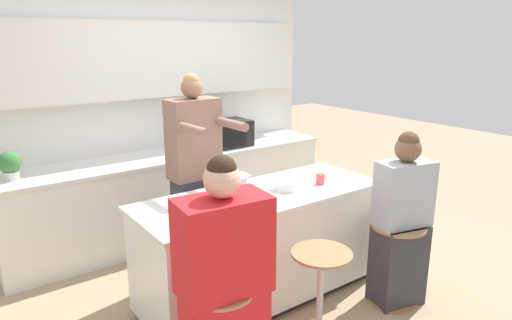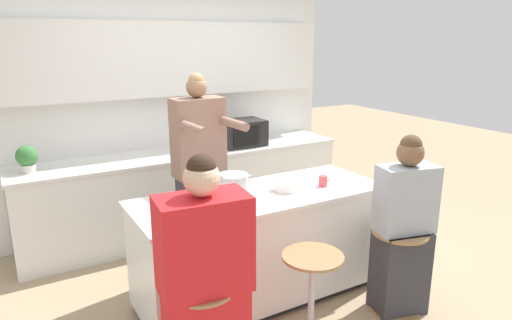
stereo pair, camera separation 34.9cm
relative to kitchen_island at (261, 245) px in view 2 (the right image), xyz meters
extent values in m
plane|color=tan|center=(0.00, 0.00, -0.45)|extent=(16.00, 16.00, 0.00)
cube|color=silver|center=(0.00, 1.86, 0.90)|extent=(3.70, 0.06, 2.70)
cube|color=white|center=(0.00, 1.75, 1.38)|extent=(3.40, 0.16, 0.75)
cube|color=white|center=(0.00, 1.51, -0.02)|extent=(3.40, 0.61, 0.86)
cube|color=silver|center=(0.00, 1.51, 0.43)|extent=(3.43, 0.64, 0.03)
cube|color=black|center=(0.00, 0.00, -0.42)|extent=(1.86, 0.63, 0.06)
cube|color=white|center=(0.00, 0.00, 0.01)|extent=(1.94, 0.71, 0.79)
cube|color=silver|center=(0.00, 0.00, 0.42)|extent=(1.98, 0.75, 0.03)
cylinder|color=#997047|center=(-0.79, -0.66, 0.20)|extent=(0.41, 0.41, 0.02)
cylinder|color=#B7BABC|center=(0.00, -0.67, -0.12)|extent=(0.04, 0.04, 0.62)
cylinder|color=#997047|center=(0.00, -0.67, 0.20)|extent=(0.41, 0.41, 0.02)
cylinder|color=#997047|center=(0.79, -0.69, -0.44)|extent=(0.38, 0.38, 0.01)
cylinder|color=#B7BABC|center=(0.79, -0.69, -0.12)|extent=(0.04, 0.04, 0.62)
cylinder|color=#997047|center=(0.79, -0.69, 0.20)|extent=(0.41, 0.41, 0.02)
cube|color=#383842|center=(-0.25, 0.61, 0.01)|extent=(0.37, 0.24, 0.90)
cube|color=#896656|center=(-0.25, 0.61, 0.79)|extent=(0.43, 0.24, 0.66)
cylinder|color=#896656|center=(-0.41, 0.31, 0.93)|extent=(0.09, 0.37, 0.07)
cylinder|color=#896656|center=(-0.06, 0.32, 0.93)|extent=(0.09, 0.37, 0.07)
sphere|color=#936B4C|center=(-0.25, 0.61, 1.21)|extent=(0.18, 0.18, 0.17)
sphere|color=#A37F51|center=(-0.25, 0.61, 1.25)|extent=(0.14, 0.14, 0.14)
cube|color=red|center=(-0.78, -0.69, 0.49)|extent=(0.53, 0.33, 0.56)
sphere|color=#DBB293|center=(-0.78, -0.69, 0.87)|extent=(0.22, 0.22, 0.20)
sphere|color=black|center=(-0.78, -0.69, 0.93)|extent=(0.18, 0.18, 0.16)
cube|color=#333338|center=(0.82, -0.69, -0.12)|extent=(0.43, 0.35, 0.66)
cube|color=#9EA8B2|center=(0.82, -0.69, 0.46)|extent=(0.46, 0.31, 0.50)
sphere|color=brown|center=(0.82, -0.69, 0.81)|extent=(0.23, 0.23, 0.19)
sphere|color=#513823|center=(0.82, -0.69, 0.86)|extent=(0.19, 0.19, 0.15)
cylinder|color=#B7BABC|center=(-0.17, 0.13, 0.50)|extent=(0.23, 0.23, 0.14)
cylinder|color=#B7BABC|center=(-0.17, 0.13, 0.58)|extent=(0.24, 0.24, 0.01)
cylinder|color=#B7BABC|center=(-0.31, 0.13, 0.55)|extent=(0.05, 0.01, 0.01)
cylinder|color=#B7BABC|center=(-0.03, 0.13, 0.55)|extent=(0.05, 0.01, 0.01)
cylinder|color=white|center=(0.21, -0.03, 0.47)|extent=(0.20, 0.20, 0.07)
cylinder|color=#DB4C51|center=(0.52, -0.10, 0.48)|extent=(0.07, 0.07, 0.09)
torus|color=#DB4C51|center=(0.57, -0.10, 0.48)|extent=(0.04, 0.01, 0.04)
cylinder|color=#DB4C51|center=(-0.74, -0.16, 0.48)|extent=(0.08, 0.08, 0.09)
torus|color=#DB4C51|center=(-0.69, -0.16, 0.49)|extent=(0.04, 0.01, 0.04)
ellipsoid|color=yellow|center=(-0.39, -0.14, 0.46)|extent=(0.10, 0.04, 0.04)
ellipsoid|color=yellow|center=(-0.42, -0.12, 0.46)|extent=(0.08, 0.09, 0.04)
ellipsoid|color=yellow|center=(-0.37, -0.12, 0.46)|extent=(0.09, 0.09, 0.04)
cube|color=black|center=(0.63, 1.47, 0.58)|extent=(0.49, 0.35, 0.28)
cube|color=black|center=(0.58, 1.29, 0.58)|extent=(0.30, 0.01, 0.21)
cube|color=black|center=(0.80, 1.30, 0.58)|extent=(0.09, 0.01, 0.23)
cylinder|color=beige|center=(-1.50, 1.51, 0.48)|extent=(0.13, 0.13, 0.07)
sphere|color=#387538|center=(-1.50, 1.51, 0.59)|extent=(0.18, 0.18, 0.18)
camera|label=1|loc=(-1.99, -2.65, 1.60)|focal=32.00mm
camera|label=2|loc=(-1.70, -2.85, 1.60)|focal=32.00mm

